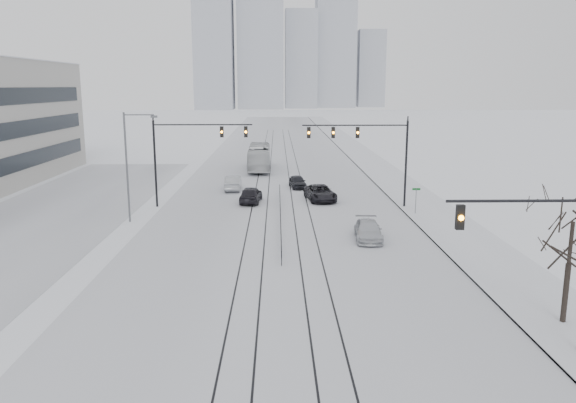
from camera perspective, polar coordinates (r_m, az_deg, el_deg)
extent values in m
cube|color=silver|center=(76.32, -0.92, 3.33)|extent=(22.00, 260.00, 0.02)
cube|color=silver|center=(77.54, 9.12, 3.37)|extent=(5.00, 260.00, 0.16)
cube|color=gray|center=(77.14, 7.33, 3.37)|extent=(0.10, 260.00, 0.12)
cube|color=silver|center=(55.35, -22.00, -0.71)|extent=(14.00, 60.00, 0.03)
cube|color=black|center=(56.65, -3.47, 0.40)|extent=(0.10, 180.00, 0.01)
cube|color=black|center=(56.61, -2.06, 0.41)|extent=(0.10, 180.00, 0.01)
cube|color=black|center=(56.62, 0.37, 0.42)|extent=(0.10, 180.00, 0.01)
cube|color=black|center=(56.67, 1.79, 0.42)|extent=(0.10, 180.00, 0.01)
cube|color=#9DA2AD|center=(277.60, -7.53, 14.95)|extent=(18.00, 18.00, 55.00)
cube|color=#9DA2AD|center=(284.72, -2.80, 16.67)|extent=(22.00, 22.00, 72.00)
cube|color=#9DA2AD|center=(292.06, 1.32, 14.19)|extent=(16.00, 16.00, 48.00)
cube|color=#9DA2AD|center=(301.77, 4.81, 15.59)|extent=(20.00, 20.00, 64.00)
cube|color=#9DA2AD|center=(311.72, 8.38, 13.18)|extent=(14.00, 14.00, 40.00)
cylinder|color=black|center=(24.00, 22.63, 0.06)|extent=(6.00, 0.12, 0.12)
cube|color=black|center=(23.27, 17.08, -1.53)|extent=(0.32, 0.24, 1.00)
sphere|color=orange|center=(23.14, 17.19, -1.61)|extent=(0.22, 0.22, 0.22)
cylinder|color=black|center=(52.34, 11.89, 3.66)|extent=(0.20, 0.20, 8.00)
cylinder|color=black|center=(51.11, 6.82, 7.70)|extent=(9.50, 0.12, 0.12)
cube|color=black|center=(50.76, 2.12, 7.01)|extent=(0.32, 0.24, 1.00)
sphere|color=orange|center=(50.62, 2.13, 7.00)|extent=(0.22, 0.22, 0.22)
cube|color=black|center=(50.93, 4.61, 7.00)|extent=(0.32, 0.24, 1.00)
sphere|color=orange|center=(50.79, 4.63, 6.98)|extent=(0.22, 0.22, 0.22)
cube|color=black|center=(51.20, 7.08, 6.97)|extent=(0.32, 0.24, 1.00)
sphere|color=orange|center=(51.06, 7.10, 6.96)|extent=(0.22, 0.22, 0.22)
cylinder|color=black|center=(53.20, -13.34, 3.72)|extent=(0.20, 0.20, 8.00)
cylinder|color=black|center=(52.07, -8.64, 7.72)|extent=(9.00, 0.12, 0.12)
cube|color=black|center=(51.76, -4.30, 7.08)|extent=(0.32, 0.24, 1.00)
sphere|color=orange|center=(51.62, -4.31, 7.06)|extent=(0.22, 0.22, 0.22)
cube|color=black|center=(51.92, -6.75, 7.04)|extent=(0.32, 0.24, 1.00)
sphere|color=orange|center=(51.78, -6.76, 7.03)|extent=(0.22, 0.22, 0.22)
cylinder|color=#595B60|center=(47.59, -16.05, 3.28)|extent=(0.16, 0.16, 9.00)
cylinder|color=#595B60|center=(46.89, -14.91, 8.51)|extent=(2.40, 0.10, 0.10)
cube|color=#595B60|center=(46.63, -13.46, 8.39)|extent=(0.50, 0.25, 0.18)
cylinder|color=black|center=(29.55, 26.35, -8.47)|extent=(0.26, 0.26, 3.00)
cylinder|color=black|center=(28.90, 26.75, -4.26)|extent=(0.18, 0.18, 2.50)
cube|color=black|center=(46.62, -0.78, -0.86)|extent=(0.06, 24.00, 0.06)
cube|color=black|center=(46.71, -0.78, -1.34)|extent=(0.06, 24.00, 0.06)
cylinder|color=#595B60|center=(50.00, 12.85, -0.01)|extent=(0.06, 0.06, 2.40)
cube|color=#0C4C19|center=(49.80, 12.91, 1.23)|extent=(0.70, 0.04, 0.18)
imported|color=black|center=(54.11, -3.79, 0.70)|extent=(2.28, 4.78, 1.58)
imported|color=#A9ACB1|center=(60.93, -5.61, 1.89)|extent=(1.77, 4.77, 1.56)
imported|color=black|center=(55.13, 3.31, 0.86)|extent=(3.22, 5.70, 1.50)
imported|color=silver|center=(41.46, 8.15, -2.96)|extent=(2.23, 4.79, 1.35)
imported|color=black|center=(61.94, 0.98, 2.01)|extent=(2.10, 4.15, 1.36)
imported|color=silver|center=(75.34, -2.94, 4.48)|extent=(2.97, 12.00, 3.33)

